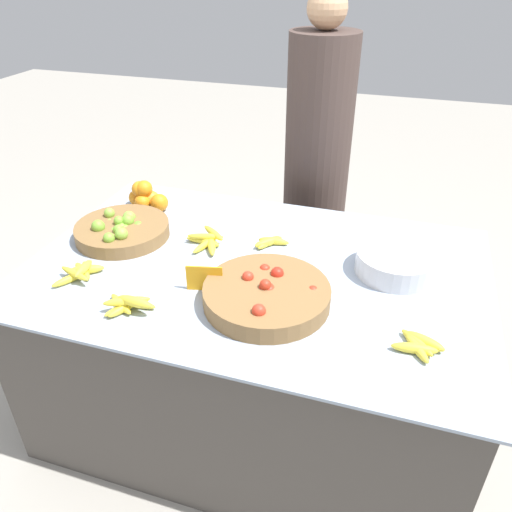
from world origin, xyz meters
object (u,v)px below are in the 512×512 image
(lime_bowl, at_px, (122,230))
(price_sign, at_px, (204,278))
(metal_bowl, at_px, (396,262))
(tomato_basket, at_px, (267,294))
(vendor_person, at_px, (316,177))

(lime_bowl, height_order, price_sign, same)
(metal_bowl, bearing_deg, tomato_basket, -140.96)
(price_sign, relative_size, vendor_person, 0.08)
(metal_bowl, relative_size, vendor_person, 0.18)
(tomato_basket, bearing_deg, vendor_person, 93.16)
(vendor_person, bearing_deg, metal_bowl, -59.59)
(metal_bowl, height_order, vendor_person, vendor_person)
(lime_bowl, height_order, tomato_basket, lime_bowl)
(metal_bowl, relative_size, price_sign, 2.35)
(lime_bowl, relative_size, metal_bowl, 1.30)
(lime_bowl, distance_m, metal_bowl, 1.13)
(metal_bowl, height_order, price_sign, price_sign)
(lime_bowl, bearing_deg, metal_bowl, 3.68)
(metal_bowl, bearing_deg, vendor_person, 120.41)
(tomato_basket, xyz_separation_m, metal_bowl, (0.41, 0.33, 0.01))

